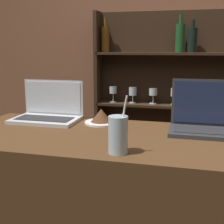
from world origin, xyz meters
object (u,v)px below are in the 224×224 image
Objects in this scene: cake_plate at (101,117)px; water_glass at (118,135)px; laptop_far at (203,120)px; laptop_near at (48,112)px.

water_glass is (0.19, -0.42, 0.04)m from cake_plate.
water_glass is at bearing -129.09° from laptop_far.
cake_plate is (0.30, -0.01, -0.01)m from laptop_near.
laptop_near is 1.59× the size of water_glass.
water_glass is (-0.31, -0.38, 0.01)m from laptop_far.
laptop_near is 1.94× the size of cake_plate.
laptop_near reaches higher than cake_plate.
laptop_far is at bearing -4.65° from cake_plate.
laptop_near is 0.80m from laptop_far.
cake_plate is at bearing 175.35° from laptop_far.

